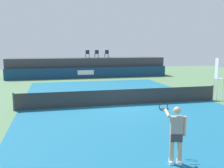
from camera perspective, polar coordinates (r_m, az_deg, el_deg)
The scene contains 13 objects.
ground_plane at distance 18.49m, azimuth -0.23°, elevation -2.61°, with size 48.00×48.00×0.00m, color #4C704C.
court_inner at distance 15.64m, azimuth 2.24°, elevation -4.65°, with size 12.00×22.00×0.00m, color #16597A.
sponsor_wall at distance 28.63m, azimuth -4.97°, elevation 2.50°, with size 18.00×0.22×1.20m.
spectator_platform at distance 30.36m, azimuth -5.47°, elevation 3.77°, with size 18.00×2.80×2.20m, color #38383D.
spectator_chair_far_left at distance 29.93m, azimuth -5.49°, elevation 6.76°, with size 0.48×0.48×0.89m.
spectator_chair_left at distance 30.34m, azimuth -3.44°, elevation 6.81°, with size 0.46×0.46×0.89m.
spectator_chair_center at distance 30.42m, azimuth -1.19°, elevation 6.83°, with size 0.45×0.45×0.89m.
umpire_chair at distance 18.23m, azimuth 22.46°, elevation 1.64°, with size 0.50×0.50×2.76m.
tennis_net at distance 15.54m, azimuth 2.25°, elevation -2.95°, with size 12.40×0.02×0.95m, color #2D2D2D.
net_post_near at distance 15.14m, azimuth -21.04°, elevation -3.72°, with size 0.10×0.10×1.00m, color #4C4C51.
net_post_far at distance 18.18m, azimuth 21.46°, elevation -1.79°, with size 0.10×0.10×1.00m, color #4C4C51.
tennis_player at distance 8.05m, azimuth 14.03°, elevation -10.50°, with size 0.56×1.23×1.77m.
tennis_ball at distance 22.11m, azimuth 9.48°, elevation -0.80°, with size 0.07×0.07×0.07m, color #D8EA33.
Camera 1 is at (-4.08, -14.68, 3.53)m, focal length 41.09 mm.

